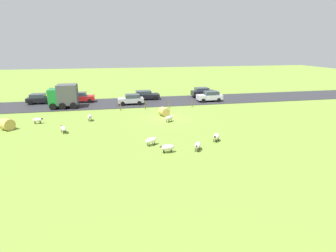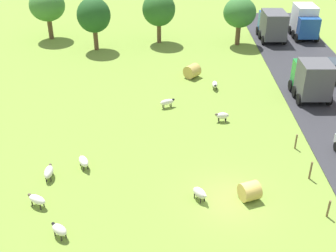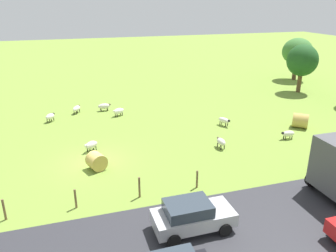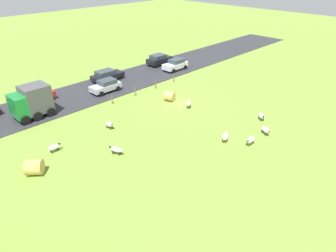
{
  "view_description": "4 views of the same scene",
  "coord_description": "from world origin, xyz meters",
  "px_view_note": "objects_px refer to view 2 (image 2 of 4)",
  "views": [
    {
      "loc": [
        -31.87,
        6.25,
        8.81
      ],
      "look_at": [
        -6.96,
        1.19,
        1.07
      ],
      "focal_mm": 28.41,
      "sensor_mm": 36.0,
      "label": 1
    },
    {
      "loc": [
        -3.72,
        -19.58,
        16.44
      ],
      "look_at": [
        -3.67,
        6.8,
        1.08
      ],
      "focal_mm": 45.72,
      "sensor_mm": 36.0,
      "label": 2
    },
    {
      "loc": [
        21.16,
        -1.23,
        10.5
      ],
      "look_at": [
        -2.6,
        6.15,
        1.03
      ],
      "focal_mm": 35.6,
      "sensor_mm": 36.0,
      "label": 3
    },
    {
      "loc": [
        -22.74,
        24.57,
        14.9
      ],
      "look_at": [
        -4.66,
        6.2,
        1.02
      ],
      "focal_mm": 32.94,
      "sensor_mm": 36.0,
      "label": 4
    }
  ],
  "objects_px": {
    "tree_0": "(158,10)",
    "sheep_1": "(48,172)",
    "sheep_7": "(36,200)",
    "sheep_4": "(221,116)",
    "sheep_3": "(83,161)",
    "tree_2": "(239,13)",
    "sheep_0": "(199,193)",
    "sheep_2": "(59,230)",
    "truck_1": "(272,24)",
    "truck_0": "(311,78)",
    "hay_bale_0": "(249,191)",
    "tree_1": "(93,15)",
    "sheep_6": "(214,84)",
    "hay_bale_1": "(191,71)",
    "tree_3": "(46,6)",
    "truck_2": "(304,21)",
    "sheep_5": "(166,102)"
  },
  "relations": [
    {
      "from": "hay_bale_0",
      "to": "truck_0",
      "type": "xyz_separation_m",
      "value": [
        7.34,
        13.35,
        1.26
      ]
    },
    {
      "from": "sheep_1",
      "to": "tree_2",
      "type": "height_order",
      "value": "tree_2"
    },
    {
      "from": "sheep_0",
      "to": "sheep_5",
      "type": "distance_m",
      "value": 11.87
    },
    {
      "from": "sheep_0",
      "to": "tree_0",
      "type": "height_order",
      "value": "tree_0"
    },
    {
      "from": "sheep_7",
      "to": "tree_1",
      "type": "bearing_deg",
      "value": 90.82
    },
    {
      "from": "sheep_6",
      "to": "hay_bale_1",
      "type": "bearing_deg",
      "value": 126.06
    },
    {
      "from": "sheep_4",
      "to": "truck_1",
      "type": "bearing_deg",
      "value": 67.93
    },
    {
      "from": "sheep_3",
      "to": "tree_1",
      "type": "distance_m",
      "value": 22.62
    },
    {
      "from": "hay_bale_0",
      "to": "tree_3",
      "type": "xyz_separation_m",
      "value": [
        -18.52,
        29.12,
        3.3
      ]
    },
    {
      "from": "hay_bale_1",
      "to": "tree_0",
      "type": "relative_size",
      "value": 0.22
    },
    {
      "from": "sheep_3",
      "to": "truck_1",
      "type": "bearing_deg",
      "value": 55.46
    },
    {
      "from": "sheep_2",
      "to": "truck_1",
      "type": "height_order",
      "value": "truck_1"
    },
    {
      "from": "sheep_1",
      "to": "truck_2",
      "type": "height_order",
      "value": "truck_2"
    },
    {
      "from": "sheep_1",
      "to": "truck_0",
      "type": "xyz_separation_m",
      "value": [
        19.61,
        11.34,
        1.34
      ]
    },
    {
      "from": "sheep_4",
      "to": "truck_1",
      "type": "height_order",
      "value": "truck_1"
    },
    {
      "from": "sheep_0",
      "to": "sheep_3",
      "type": "height_order",
      "value": "sheep_0"
    },
    {
      "from": "sheep_6",
      "to": "sheep_7",
      "type": "distance_m",
      "value": 19.69
    },
    {
      "from": "hay_bale_0",
      "to": "sheep_7",
      "type": "bearing_deg",
      "value": -176.89
    },
    {
      "from": "sheep_3",
      "to": "tree_1",
      "type": "bearing_deg",
      "value": 96.17
    },
    {
      "from": "sheep_2",
      "to": "sheep_4",
      "type": "distance_m",
      "value": 15.84
    },
    {
      "from": "hay_bale_0",
      "to": "truck_1",
      "type": "distance_m",
      "value": 29.48
    },
    {
      "from": "tree_1",
      "to": "sheep_4",
      "type": "bearing_deg",
      "value": -53.14
    },
    {
      "from": "truck_1",
      "to": "sheep_6",
      "type": "bearing_deg",
      "value": -120.32
    },
    {
      "from": "sheep_1",
      "to": "tree_3",
      "type": "bearing_deg",
      "value": 103.0
    },
    {
      "from": "hay_bale_0",
      "to": "truck_2",
      "type": "height_order",
      "value": "truck_2"
    },
    {
      "from": "sheep_6",
      "to": "tree_0",
      "type": "xyz_separation_m",
      "value": [
        -5.21,
        12.59,
        3.33
      ]
    },
    {
      "from": "tree_1",
      "to": "truck_1",
      "type": "distance_m",
      "value": 20.24
    },
    {
      "from": "sheep_0",
      "to": "tree_0",
      "type": "distance_m",
      "value": 28.19
    },
    {
      "from": "tree_0",
      "to": "truck_1",
      "type": "relative_size",
      "value": 1.19
    },
    {
      "from": "sheep_7",
      "to": "sheep_4",
      "type": "bearing_deg",
      "value": 40.31
    },
    {
      "from": "tree_0",
      "to": "tree_1",
      "type": "relative_size",
      "value": 1.0
    },
    {
      "from": "sheep_2",
      "to": "sheep_6",
      "type": "height_order",
      "value": "sheep_2"
    },
    {
      "from": "sheep_3",
      "to": "tree_1",
      "type": "relative_size",
      "value": 0.22
    },
    {
      "from": "sheep_1",
      "to": "tree_3",
      "type": "relative_size",
      "value": 0.23
    },
    {
      "from": "sheep_1",
      "to": "sheep_3",
      "type": "height_order",
      "value": "sheep_3"
    },
    {
      "from": "sheep_7",
      "to": "tree_0",
      "type": "relative_size",
      "value": 0.22
    },
    {
      "from": "sheep_4",
      "to": "truck_0",
      "type": "height_order",
      "value": "truck_0"
    },
    {
      "from": "sheep_3",
      "to": "tree_3",
      "type": "height_order",
      "value": "tree_3"
    },
    {
      "from": "tree_3",
      "to": "truck_0",
      "type": "distance_m",
      "value": 30.37
    },
    {
      "from": "sheep_2",
      "to": "hay_bale_1",
      "type": "relative_size",
      "value": 0.87
    },
    {
      "from": "sheep_4",
      "to": "sheep_1",
      "type": "bearing_deg",
      "value": -148.13
    },
    {
      "from": "sheep_2",
      "to": "hay_bale_0",
      "type": "relative_size",
      "value": 0.98
    },
    {
      "from": "tree_0",
      "to": "sheep_1",
      "type": "bearing_deg",
      "value": -104.09
    },
    {
      "from": "sheep_2",
      "to": "truck_0",
      "type": "bearing_deg",
      "value": 42.71
    },
    {
      "from": "sheep_6",
      "to": "truck_0",
      "type": "xyz_separation_m",
      "value": [
        7.94,
        -1.82,
        1.37
      ]
    },
    {
      "from": "sheep_1",
      "to": "sheep_7",
      "type": "bearing_deg",
      "value": -90.72
    },
    {
      "from": "sheep_0",
      "to": "truck_2",
      "type": "distance_m",
      "value": 32.68
    },
    {
      "from": "sheep_6",
      "to": "hay_bale_1",
      "type": "relative_size",
      "value": 0.94
    },
    {
      "from": "sheep_4",
      "to": "hay_bale_0",
      "type": "distance_m",
      "value": 9.28
    },
    {
      "from": "sheep_6",
      "to": "sheep_7",
      "type": "relative_size",
      "value": 0.94
    }
  ]
}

